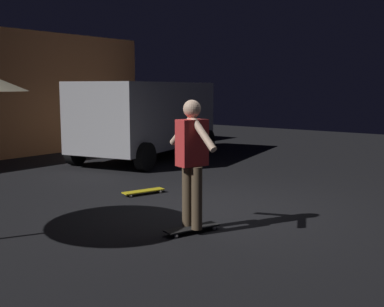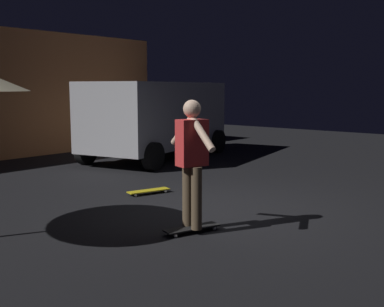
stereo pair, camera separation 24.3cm
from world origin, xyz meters
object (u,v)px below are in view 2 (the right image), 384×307
Objects in this scene: parked_van at (157,115)px; skater at (192,155)px; skateboard_spare at (149,191)px; skateboard_ridden at (192,228)px.

parked_van reaches higher than skater.
skater is at bearing -120.85° from skateboard_spare.
parked_van is 6.09× the size of skateboard_spare.
skateboard_ridden is 2.42m from skateboard_spare.
skateboard_ridden is 0.98m from skater.
skater is (0.00, 0.00, 0.98)m from skateboard_ridden.
skater reaches higher than skateboard_spare.
skateboard_ridden is 1.00× the size of skateboard_spare.
skateboard_ridden and skateboard_spare have the same top height.
skateboard_spare is at bearing 59.15° from skateboard_ridden.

